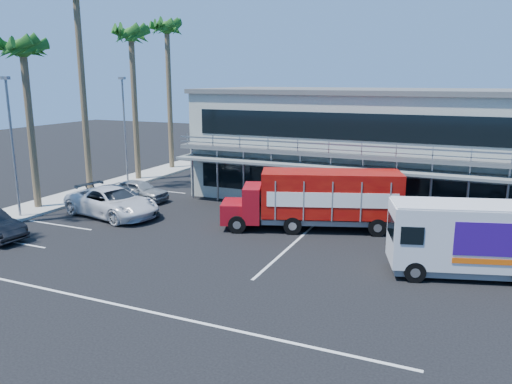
% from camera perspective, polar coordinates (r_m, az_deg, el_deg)
% --- Properties ---
extents(ground, '(120.00, 120.00, 0.00)m').
position_cam_1_polar(ground, '(22.95, -2.98, -7.48)').
color(ground, black).
rests_on(ground, ground).
extents(building, '(22.40, 12.00, 7.30)m').
position_cam_1_polar(building, '(35.08, 12.48, 5.47)').
color(building, gray).
rests_on(building, ground).
extents(curb_strip, '(3.00, 32.00, 0.16)m').
position_cam_1_polar(curb_strip, '(36.17, -20.26, -0.57)').
color(curb_strip, '#A5A399').
rests_on(curb_strip, ground).
extents(palm_c, '(2.80, 2.80, 10.75)m').
position_cam_1_polar(palm_c, '(33.17, -25.04, 13.82)').
color(palm_c, brown).
rests_on(palm_c, ground).
extents(palm_d, '(2.80, 2.80, 14.75)m').
position_cam_1_polar(palm_d, '(37.21, -19.86, 19.58)').
color(palm_d, brown).
rests_on(palm_d, ground).
extents(palm_e, '(2.80, 2.80, 12.25)m').
position_cam_1_polar(palm_e, '(40.50, -14.05, 16.15)').
color(palm_e, brown).
rests_on(palm_e, ground).
extents(palm_f, '(2.80, 2.80, 13.25)m').
position_cam_1_polar(palm_f, '(45.28, -10.13, 17.07)').
color(palm_f, brown).
rests_on(palm_f, ground).
extents(light_pole_near, '(0.50, 0.25, 8.09)m').
position_cam_1_polar(light_pole_near, '(31.50, -26.09, 5.22)').
color(light_pole_near, gray).
rests_on(light_pole_near, ground).
extents(light_pole_far, '(0.50, 0.25, 8.09)m').
position_cam_1_polar(light_pole_far, '(38.68, -14.78, 7.27)').
color(light_pole_far, gray).
rests_on(light_pole_far, ground).
extents(red_truck, '(9.64, 5.17, 3.18)m').
position_cam_1_polar(red_truck, '(26.81, 7.13, -0.68)').
color(red_truck, maroon).
rests_on(red_truck, ground).
extents(white_van, '(6.62, 3.85, 3.06)m').
position_cam_1_polar(white_van, '(22.15, 23.15, -4.87)').
color(white_van, silver).
rests_on(white_van, ground).
extents(parked_car_c, '(6.56, 4.01, 1.70)m').
position_cam_1_polar(parked_car_c, '(30.59, -16.11, -1.13)').
color(parked_car_c, silver).
rests_on(parked_car_c, ground).
extents(parked_car_d, '(6.01, 3.37, 1.64)m').
position_cam_1_polar(parked_car_d, '(30.96, -15.53, -0.98)').
color(parked_car_d, '#272E35').
rests_on(parked_car_d, ground).
extents(parked_car_e, '(4.22, 1.80, 1.42)m').
position_cam_1_polar(parked_car_e, '(34.05, -13.28, 0.18)').
color(parked_car_e, gray).
rests_on(parked_car_e, ground).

